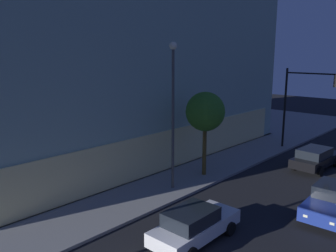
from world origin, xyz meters
TOP-DOWN VIEW (x-y plane):
  - modern_building at (11.00, 20.18)m, footprint 28.65×22.69m
  - traffic_light_far_corner at (21.05, 4.42)m, footprint 0.61×4.89m
  - street_lamp_sidewalk at (7.52, 6.41)m, footprint 0.44×0.44m
  - sidewalk_tree at (10.68, 6.47)m, footprint 2.55×2.55m
  - car_white at (3.81, 1.79)m, footprint 4.55×2.03m
  - car_blue at (10.34, -1.81)m, footprint 4.41×2.34m
  - car_black at (17.35, 1.65)m, footprint 4.72×2.25m

SIDE VIEW (x-z plane):
  - car_white at x=3.81m, z-range 0.01..1.54m
  - car_black at x=17.35m, z-range 0.05..1.58m
  - car_blue at x=10.34m, z-range 0.01..1.63m
  - sidewalk_tree at x=10.68m, z-range 1.60..7.11m
  - traffic_light_far_corner at x=21.05m, z-range 1.32..8.05m
  - street_lamp_sidewalk at x=7.52m, z-range 1.19..9.72m
  - modern_building at x=11.00m, z-range -0.08..20.83m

